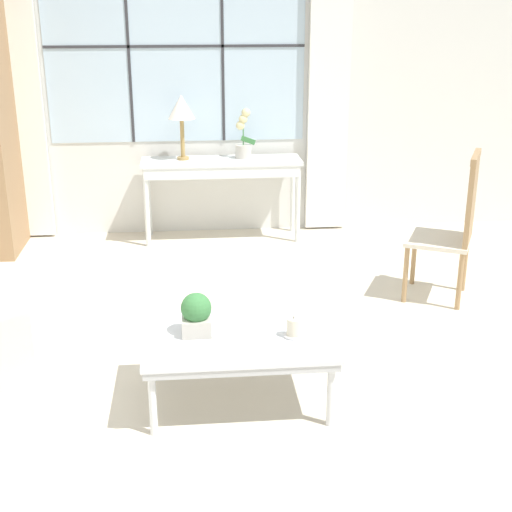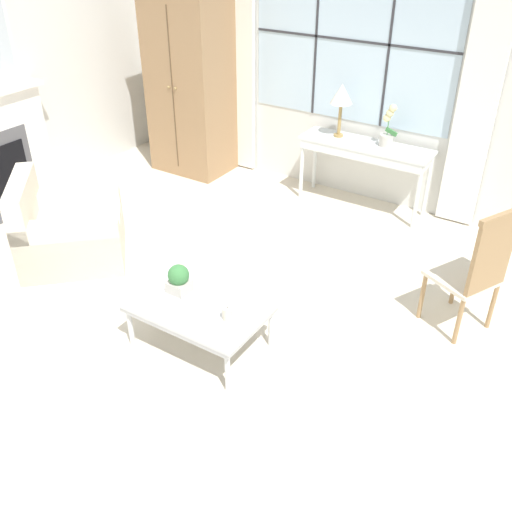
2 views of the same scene
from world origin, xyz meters
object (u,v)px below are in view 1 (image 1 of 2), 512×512
at_px(console_table, 222,169).
at_px(table_lamp, 181,109).
at_px(side_chair_wooden, 456,221).
at_px(potted_plant_small, 196,314).
at_px(potted_orchid, 243,139).
at_px(coffee_table, 238,342).
at_px(pillar_candle, 294,328).

height_order(console_table, table_lamp, table_lamp).
height_order(console_table, side_chair_wooden, side_chair_wooden).
xyz_separation_m(console_table, potted_plant_small, (-0.28, -2.81, -0.14)).
bearing_deg(console_table, potted_orchid, 13.63).
relative_size(table_lamp, coffee_table, 0.57).
bearing_deg(table_lamp, potted_orchid, 1.47).
xyz_separation_m(console_table, side_chair_wooden, (1.59, -1.57, -0.06)).
height_order(potted_orchid, coffee_table, potted_orchid).
distance_m(potted_orchid, side_chair_wooden, 2.16).
height_order(console_table, potted_plant_small, console_table).
bearing_deg(table_lamp, coffee_table, -84.37).
relative_size(console_table, table_lamp, 2.50).
bearing_deg(potted_plant_small, console_table, 84.40).
relative_size(side_chair_wooden, pillar_candle, 9.20).
xyz_separation_m(console_table, potted_orchid, (0.20, 0.05, 0.26)).
bearing_deg(potted_plant_small, pillar_candle, -10.02).
relative_size(console_table, potted_plant_small, 6.20).
bearing_deg(side_chair_wooden, coffee_table, -142.12).
bearing_deg(pillar_candle, side_chair_wooden, 44.35).
xyz_separation_m(table_lamp, potted_orchid, (0.54, 0.01, -0.28)).
bearing_deg(side_chair_wooden, table_lamp, 140.36).
xyz_separation_m(table_lamp, pillar_candle, (0.57, -2.93, -0.74)).
relative_size(table_lamp, potted_plant_small, 2.48).
distance_m(console_table, potted_orchid, 0.33).
xyz_separation_m(console_table, pillar_candle, (0.23, -2.90, -0.21)).
bearing_deg(coffee_table, side_chair_wooden, 37.88).
bearing_deg(coffee_table, console_table, 88.88).
height_order(console_table, potted_orchid, potted_orchid).
xyz_separation_m(coffee_table, potted_plant_small, (-0.22, 0.04, 0.16)).
height_order(side_chair_wooden, coffee_table, side_chair_wooden).
xyz_separation_m(side_chair_wooden, potted_plant_small, (-1.87, -1.24, -0.08)).
bearing_deg(pillar_candle, console_table, 94.63).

